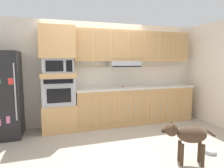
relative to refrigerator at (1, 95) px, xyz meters
The scene contains 16 objects.
ground_plane 2.32m from the refrigerator, 18.44° to the right, with size 9.60×9.60×0.00m, color #B2A899.
back_kitchen_wall 2.12m from the refrigerator, 11.93° to the left, with size 6.20×0.12×2.50m, color silver.
side_panel_right 4.90m from the refrigerator, ahead, with size 0.12×7.10×2.50m, color white.
refrigerator is the anchor object (origin of this frame).
oven_base_cabinet 1.28m from the refrigerator, ahead, with size 0.74×0.62×0.60m, color tan.
built_in_oven 1.14m from the refrigerator, ahead, with size 0.70×0.62×0.60m.
appliance_mid_shelf 1.20m from the refrigerator, ahead, with size 0.74×0.62×0.10m, color tan.
microwave 1.28m from the refrigerator, ahead, with size 0.64×0.54×0.32m.
appliance_upper_cabinet 1.57m from the refrigerator, ahead, with size 0.74×0.62×0.68m, color tan.
lower_cabinet_run 3.04m from the refrigerator, ahead, with size 3.00×0.63×0.88m.
countertop_slab 3.01m from the refrigerator, ahead, with size 3.04×0.64×0.04m, color beige.
backsplash_panel 3.04m from the refrigerator, ahead, with size 3.04×0.02×0.50m, color white.
upper_cabinet_with_hood 3.16m from the refrigerator, ahead, with size 3.00×0.48×0.88m.
screwdriver 2.68m from the refrigerator, ahead, with size 0.15×0.14×0.03m.
dog 3.58m from the refrigerator, 34.71° to the right, with size 0.78×0.40×0.65m.
dog_food_bowl 4.09m from the refrigerator, 27.97° to the right, with size 0.20×0.20×0.06m.
Camera 1 is at (-1.05, -3.70, 1.58)m, focal length 31.21 mm.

